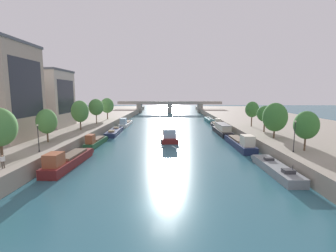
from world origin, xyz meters
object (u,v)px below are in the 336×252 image
object	(u,v)px
lamppost_right_bank	(295,135)
bridge_far	(170,105)
moored_boat_right_midway	(276,169)
moored_boat_right_second	(240,143)
moored_boat_left_midway	(114,132)
moored_boat_right_lone	(222,130)
tree_right_midway	(275,117)
moored_boat_right_downstream	(209,120)
moored_boat_left_far	(96,141)
tree_right_past_mid	(306,125)
moored_boat_right_near	(216,124)
tree_left_second	(107,106)
tree_left_distant	(47,121)
tree_left_midway	(80,111)
moored_boat_left_upstream	(126,123)
tree_left_end_of_row	(96,107)
tree_right_far	(252,109)
lamppost_left_bank	(38,137)
person_on_quay	(3,161)
tree_right_second	(265,114)
moored_boat_left_second	(68,160)
barge_midriver	(168,133)

from	to	relation	value
lamppost_right_bank	bridge_far	xyz separation A→B (m)	(-19.14, 101.69, -0.89)
moored_boat_right_midway	moored_boat_right_second	distance (m)	15.87
moored_boat_left_midway	moored_boat_right_lone	world-z (taller)	moored_boat_right_lone
moored_boat_right_midway	tree_right_midway	distance (m)	16.27
moored_boat_right_downstream	bridge_far	world-z (taller)	bridge_far
lamppost_right_bank	moored_boat_left_far	bearing A→B (deg)	156.87
moored_boat_left_midway	tree_right_past_mid	size ratio (longest dim) A/B	2.27
moored_boat_left_far	moored_boat_right_near	world-z (taller)	moored_boat_right_near
tree_left_second	tree_right_past_mid	world-z (taller)	tree_left_second
moored_boat_right_lone	tree_left_distant	world-z (taller)	tree_left_distant
tree_left_midway	tree_right_midway	world-z (taller)	tree_left_midway
moored_boat_left_upstream	moored_boat_right_near	bearing A→B (deg)	-5.07
lamppost_right_bank	moored_boat_right_second	bearing A→B (deg)	107.93
moored_boat_left_far	tree_left_end_of_row	size ratio (longest dim) A/B	1.54
moored_boat_left_upstream	tree_right_far	world-z (taller)	tree_right_far
moored_boat_right_midway	lamppost_right_bank	world-z (taller)	lamppost_right_bank
moored_boat_right_lone	lamppost_left_bank	size ratio (longest dim) A/B	3.47
moored_boat_right_second	moored_boat_left_far	bearing A→B (deg)	176.84
moored_boat_right_second	tree_left_end_of_row	distance (m)	41.66
tree_left_distant	person_on_quay	size ratio (longest dim) A/B	3.68
moored_boat_right_second	tree_right_second	xyz separation A→B (m)	(7.03, 5.90, 5.44)
moored_boat_right_midway	lamppost_left_bank	bearing A→B (deg)	176.03
tree_left_second	tree_right_second	bearing A→B (deg)	-31.64
moored_boat_right_second	moored_boat_right_lone	distance (m)	16.38
moored_boat_right_lone	moored_boat_right_downstream	distance (m)	27.83
tree_left_distant	moored_boat_left_second	bearing A→B (deg)	-47.18
moored_boat_right_downstream	tree_right_second	world-z (taller)	tree_right_second
barge_midriver	moored_boat_right_lone	size ratio (longest dim) A/B	1.46
moored_boat_right_midway	tree_left_midway	world-z (taller)	tree_left_midway
moored_boat_left_midway	tree_left_second	xyz separation A→B (m)	(-5.95, 15.84, 6.33)
bridge_far	moored_boat_right_midway	bearing A→B (deg)	-81.62
moored_boat_right_near	moored_boat_left_upstream	bearing A→B (deg)	174.93
tree_right_midway	lamppost_right_bank	size ratio (longest dim) A/B	1.45
moored_boat_left_second	moored_boat_left_midway	world-z (taller)	moored_boat_left_second
moored_boat_right_lone	lamppost_right_bank	size ratio (longest dim) A/B	3.05
moored_boat_right_near	lamppost_left_bank	xyz separation A→B (m)	(-34.65, -43.42, 3.73)
moored_boat_left_upstream	tree_right_past_mid	world-z (taller)	tree_right_past_mid
tree_right_past_mid	moored_boat_left_upstream	bearing A→B (deg)	128.71
moored_boat_left_upstream	tree_right_far	bearing A→B (deg)	-25.58
moored_boat_right_near	tree_right_past_mid	world-z (taller)	tree_right_past_mid
moored_boat_left_second	moored_boat_left_far	bearing A→B (deg)	91.64
moored_boat_right_second	tree_right_midway	world-z (taller)	tree_right_midway
moored_boat_right_lone	moored_boat_right_midway	bearing A→B (deg)	-88.78
tree_left_end_of_row	tree_right_midway	bearing A→B (deg)	-27.98
tree_left_second	lamppost_right_bank	xyz separation A→B (m)	(39.84, -45.23, -1.99)
tree_right_midway	tree_left_distant	bearing A→B (deg)	-174.04
tree_left_midway	lamppost_left_bank	world-z (taller)	tree_left_midway
moored_boat_right_midway	moored_boat_right_lone	world-z (taller)	moored_boat_right_lone
moored_boat_left_midway	tree_right_past_mid	world-z (taller)	tree_right_past_mid
tree_left_second	moored_boat_left_far	bearing A→B (deg)	-80.05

